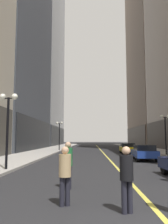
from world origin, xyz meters
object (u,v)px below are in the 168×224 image
at_px(street_lamp_left_near, 8,114).
at_px(street_lamp_left_far, 59,129).
at_px(car_blue, 144,152).
at_px(pedestrian_in_green_parka, 68,161).
at_px(pedestrian_in_tan_trench, 65,171).
at_px(pedestrian_in_black_coat, 127,174).
at_px(car_yellow, 127,148).
at_px(street_lamp_right_mid, 165,126).

height_order(street_lamp_left_near, street_lamp_left_far, same).
relative_size(car_blue, pedestrian_in_green_parka, 2.45).
relative_size(car_blue, street_lamp_left_near, 0.95).
xyz_separation_m(pedestrian_in_tan_trench, pedestrian_in_green_parka, (-0.13, 2.19, 0.07)).
xyz_separation_m(pedestrian_in_tan_trench, street_lamp_left_near, (-4.01, 6.59, 2.32)).
bearing_deg(pedestrian_in_tan_trench, car_blue, 68.95).
relative_size(pedestrian_in_black_coat, street_lamp_left_near, 0.37).
xyz_separation_m(car_blue, street_lamp_left_far, (-9.28, 15.27, 2.54)).
distance_m(car_yellow, street_lamp_right_mid, 5.74).
distance_m(car_yellow, pedestrian_in_black_coat, 23.52).
height_order(car_yellow, street_lamp_left_far, street_lamp_left_far).
bearing_deg(pedestrian_in_green_parka, pedestrian_in_tan_trench, -86.65).
distance_m(car_blue, pedestrian_in_black_coat, 14.76).
xyz_separation_m(car_blue, car_yellow, (-0.01, 8.94, 0.00)).
distance_m(pedestrian_in_green_parka, street_lamp_right_mid, 19.06).
relative_size(pedestrian_in_tan_trench, street_lamp_left_far, 0.36).
bearing_deg(car_yellow, pedestrian_in_green_parka, -104.77).
relative_size(pedestrian_in_tan_trench, street_lamp_left_near, 0.36).
xyz_separation_m(car_blue, pedestrian_in_tan_trench, (-5.27, -13.69, 0.22)).
bearing_deg(pedestrian_in_tan_trench, street_lamp_right_mid, 65.04).
relative_size(street_lamp_left_far, street_lamp_right_mid, 1.00).
xyz_separation_m(pedestrian_in_black_coat, street_lamp_left_far, (-5.62, 29.57, 2.31)).
distance_m(car_blue, street_lamp_left_near, 11.96).
bearing_deg(street_lamp_left_far, pedestrian_in_black_coat, -79.23).
relative_size(pedestrian_in_black_coat, pedestrian_in_green_parka, 0.96).
distance_m(car_blue, street_lamp_right_mid, 6.76).
xyz_separation_m(car_blue, street_lamp_right_mid, (3.52, 5.19, 2.54)).
distance_m(car_blue, street_lamp_left_far, 18.05).
xyz_separation_m(pedestrian_in_black_coat, pedestrian_in_tan_trench, (-1.61, 0.60, -0.02)).
height_order(pedestrian_in_black_coat, street_lamp_right_mid, street_lamp_right_mid).
xyz_separation_m(car_yellow, pedestrian_in_black_coat, (-3.65, -23.23, 0.23)).
height_order(pedestrian_in_black_coat, pedestrian_in_tan_trench, pedestrian_in_black_coat).
relative_size(car_yellow, pedestrian_in_green_parka, 2.58).
height_order(car_blue, street_lamp_right_mid, street_lamp_right_mid).
bearing_deg(pedestrian_in_tan_trench, street_lamp_left_far, 97.88).
bearing_deg(car_yellow, street_lamp_left_near, -120.02).
bearing_deg(car_yellow, pedestrian_in_tan_trench, -103.09).
distance_m(pedestrian_in_tan_trench, street_lamp_right_mid, 20.96).
xyz_separation_m(pedestrian_in_green_parka, street_lamp_left_near, (-3.88, 4.40, 2.26)).
xyz_separation_m(pedestrian_in_tan_trench, street_lamp_right_mid, (8.79, 18.88, 2.32)).
relative_size(street_lamp_left_near, street_lamp_right_mid, 1.00).
distance_m(car_yellow, street_lamp_left_far, 11.51).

